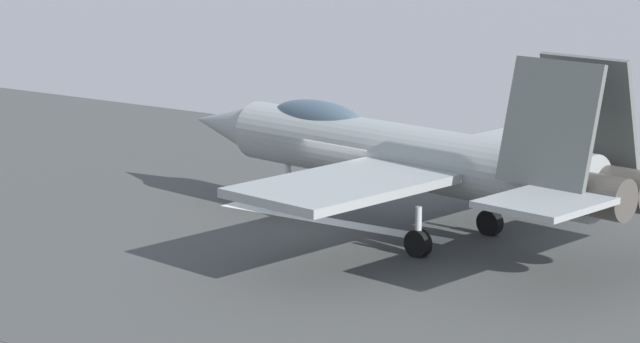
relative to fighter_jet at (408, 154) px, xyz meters
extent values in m
plane|color=slate|center=(2.16, 0.04, -2.38)|extent=(400.00, 400.00, 0.00)
cube|color=#434442|center=(2.16, 0.04, -2.37)|extent=(240.00, 26.00, 0.02)
cube|color=white|center=(2.61, 0.04, -2.35)|extent=(8.00, 0.70, 0.00)
cylinder|color=gray|center=(0.07, -0.01, -0.08)|extent=(12.54, 3.63, 1.80)
cone|color=gray|center=(7.62, -1.15, -0.08)|extent=(3.06, 1.94, 1.53)
ellipsoid|color=#3F5160|center=(3.53, -0.53, 0.60)|extent=(3.72, 1.63, 1.10)
cylinder|color=#47423D|center=(-6.15, 1.49, -0.08)|extent=(2.34, 1.42, 1.10)
cylinder|color=#47423D|center=(-6.31, 0.40, -0.08)|extent=(2.34, 1.42, 1.10)
cube|color=gray|center=(-0.37, 3.82, -0.18)|extent=(4.21, 6.10, 0.24)
cube|color=gray|center=(-1.48, -3.55, -0.18)|extent=(4.21, 6.10, 0.24)
cube|color=gray|center=(-5.87, 3.31, 0.02)|extent=(2.79, 3.13, 0.16)
cube|color=#575B58|center=(-5.15, 1.69, 1.62)|extent=(2.71, 1.32, 3.14)
cube|color=#575B58|center=(-5.42, -0.09, 1.62)|extent=(2.71, 1.32, 3.14)
cylinder|color=silver|center=(4.79, -0.72, -1.68)|extent=(0.18, 0.18, 1.40)
cylinder|color=black|center=(4.79, -0.72, -2.00)|extent=(0.80, 0.41, 0.76)
cylinder|color=silver|center=(-1.47, 1.84, -1.68)|extent=(0.18, 0.18, 1.40)
cylinder|color=black|center=(-1.47, 1.84, -2.00)|extent=(0.80, 0.41, 0.76)
cylinder|color=silver|center=(-1.95, -1.32, -1.68)|extent=(0.18, 0.18, 1.40)
cylinder|color=black|center=(-1.95, -1.32, -2.00)|extent=(0.80, 0.41, 0.76)
cone|color=orange|center=(3.83, -12.46, -2.10)|extent=(0.44, 0.44, 0.55)
camera|label=1|loc=(-19.39, 31.66, 7.32)|focal=74.92mm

